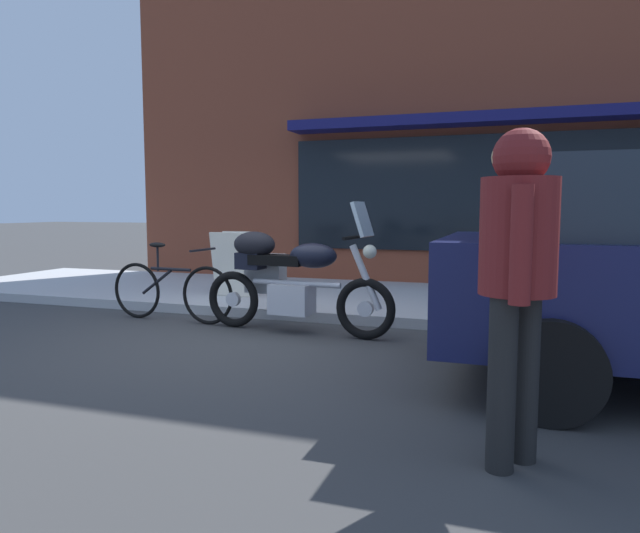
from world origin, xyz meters
The scene contains 5 objects.
ground_plane centered at (0.00, 0.00, 0.00)m, with size 80.00×80.00×0.00m, color #3B3B3B.
touring_motorcycle centered at (0.35, 0.57, 0.60)m, with size 2.18×0.77×1.39m.
parked_bicycle centered at (-1.15, 0.66, 0.37)m, with size 1.68×0.48×0.93m.
pedestrian_walking centered at (2.69, -2.10, 1.08)m, with size 0.40×0.56×1.72m.
sandwich_board_sign centered at (-0.98, 1.96, 0.56)m, with size 0.55×0.40×0.88m.
Camera 1 is at (2.69, -5.14, 1.33)m, focal length 32.56 mm.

